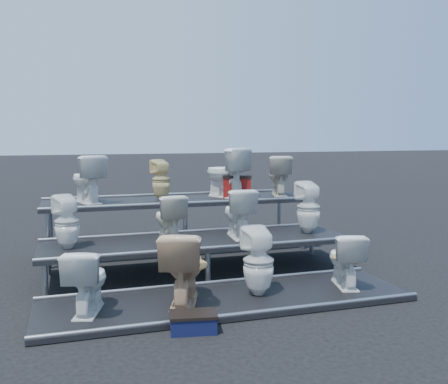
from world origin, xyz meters
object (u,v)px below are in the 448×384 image
object	(u,v)px
step_stool	(193,324)
toilet_8	(87,179)
toilet_4	(67,222)
red_crate	(237,188)
toilet_5	(169,218)
toilet_1	(183,266)
toilet_7	(309,207)
toilet_0	(87,280)
toilet_10	(225,173)
toilet_9	(161,180)
toilet_2	(258,261)
toilet_11	(279,175)
toilet_6	(238,213)
toilet_3	(345,259)

from	to	relation	value
step_stool	toilet_8	bearing A→B (deg)	113.96
toilet_4	red_crate	size ratio (longest dim) A/B	1.53
toilet_5	red_crate	size ratio (longest dim) A/B	1.45
toilet_1	red_crate	size ratio (longest dim) A/B	1.81
toilet_1	toilet_7	distance (m)	2.56
toilet_0	toilet_10	distance (m)	3.59
toilet_4	toilet_9	size ratio (longest dim) A/B	1.06
red_crate	toilet_7	bearing A→B (deg)	-41.52
toilet_0	toilet_4	xyz separation A→B (m)	(-0.19, 1.30, 0.40)
toilet_5	toilet_10	distance (m)	1.84
toilet_5	toilet_9	xyz separation A→B (m)	(0.14, 1.30, 0.40)
toilet_2	toilet_8	distance (m)	3.25
toilet_8	toilet_5	bearing A→B (deg)	110.16
toilet_2	toilet_11	bearing A→B (deg)	-119.64
toilet_6	red_crate	bearing A→B (deg)	-104.32
toilet_2	toilet_11	xyz separation A→B (m)	(1.38, 2.60, 0.74)
toilet_5	step_stool	distance (m)	2.12
toilet_5	toilet_6	xyz separation A→B (m)	(0.99, 0.00, 0.02)
toilet_6	red_crate	size ratio (longest dim) A/B	1.56
toilet_1	toilet_10	world-z (taller)	toilet_10
toilet_5	toilet_11	distance (m)	2.56
toilet_3	toilet_11	distance (m)	2.73
toilet_2	toilet_5	xyz separation A→B (m)	(-0.79, 1.30, 0.33)
toilet_4	toilet_3	bearing A→B (deg)	138.02
toilet_2	toilet_7	distance (m)	1.87
toilet_5	toilet_10	world-z (taller)	toilet_10
toilet_3	toilet_5	xyz separation A→B (m)	(-1.92, 1.30, 0.39)
toilet_7	toilet_10	size ratio (longest dim) A/B	0.92
toilet_6	toilet_7	size ratio (longest dim) A/B	0.92
toilet_2	toilet_10	size ratio (longest dim) A/B	0.96
toilet_4	toilet_9	distance (m)	1.98
toilet_8	red_crate	size ratio (longest dim) A/B	1.63
toilet_3	toilet_5	size ratio (longest dim) A/B	1.03
toilet_3	step_stool	distance (m)	2.21
toilet_11	toilet_7	bearing A→B (deg)	103.00
toilet_10	step_stool	bearing A→B (deg)	43.95
toilet_7	step_stool	distance (m)	3.08
toilet_3	toilet_11	xyz separation A→B (m)	(0.25, 2.60, 0.81)
toilet_11	red_crate	size ratio (longest dim) A/B	1.52
toilet_8	toilet_10	bearing A→B (deg)	162.63
toilet_10	toilet_9	bearing A→B (deg)	-23.60
red_crate	toilet_9	bearing A→B (deg)	-162.70
toilet_6	red_crate	distance (m)	1.33
toilet_4	toilet_11	size ratio (longest dim) A/B	1.01
toilet_0	toilet_1	distance (m)	1.02
toilet_0	toilet_1	xyz separation A→B (m)	(1.02, 0.00, 0.06)
toilet_6	toilet_7	bearing A→B (deg)	-176.09
toilet_2	toilet_9	xyz separation A→B (m)	(-0.65, 2.60, 0.73)
toilet_9	toilet_0	bearing A→B (deg)	48.84
toilet_10	red_crate	world-z (taller)	toilet_10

